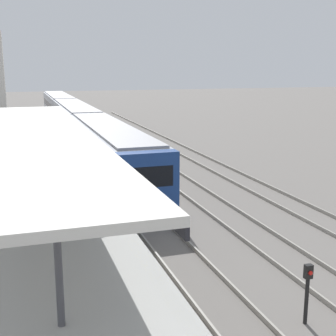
% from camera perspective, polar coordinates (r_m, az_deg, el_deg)
% --- Properties ---
extents(platform_canopy, '(4.00, 22.53, 2.91)m').
position_cam_1_polar(platform_canopy, '(18.33, -15.82, 3.92)').
color(platform_canopy, beige).
rests_on(platform_canopy, station_platform).
extents(person_on_platform, '(0.40, 0.22, 1.66)m').
position_cam_1_polar(person_on_platform, '(16.62, -8.54, -3.08)').
color(person_on_platform, '#2D2D33').
rests_on(person_on_platform, station_platform).
extents(train_near, '(2.55, 47.05, 3.09)m').
position_cam_1_polar(train_near, '(41.66, -11.17, 5.71)').
color(train_near, navy).
rests_on(train_near, ground_plane).
extents(signal_post_near, '(0.20, 0.21, 1.59)m').
position_cam_1_polar(signal_post_near, '(12.47, 16.64, -13.73)').
color(signal_post_near, black).
rests_on(signal_post_near, ground_plane).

